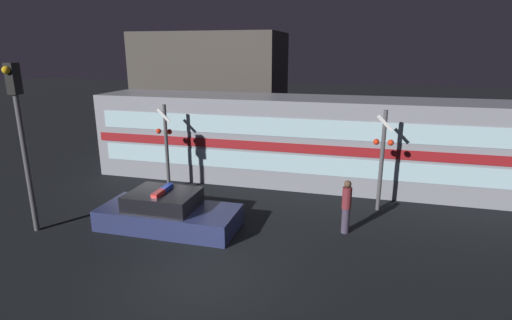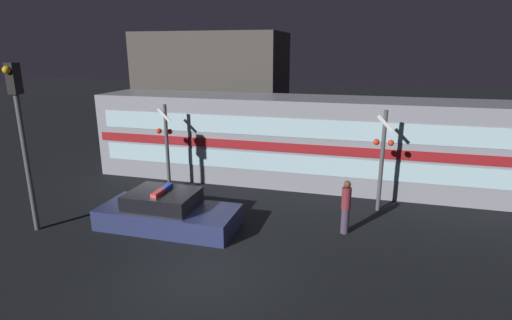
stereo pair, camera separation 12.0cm
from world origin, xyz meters
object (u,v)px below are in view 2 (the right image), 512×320
(train, at_px, (323,142))
(police_car, at_px, (167,213))
(crossing_signal_near, at_px, (382,157))
(traffic_light_corner, at_px, (22,129))
(pedestrian, at_px, (346,207))

(train, height_order, police_car, train)
(crossing_signal_near, relative_size, traffic_light_corner, 0.69)
(police_car, xyz_separation_m, crossing_signal_near, (6.63, 3.24, 1.51))
(train, relative_size, crossing_signal_near, 5.50)
(police_car, bearing_deg, train, 53.08)
(pedestrian, bearing_deg, traffic_light_corner, -166.01)
(train, height_order, traffic_light_corner, traffic_light_corner)
(police_car, height_order, traffic_light_corner, traffic_light_corner)
(crossing_signal_near, distance_m, traffic_light_corner, 11.59)
(train, bearing_deg, police_car, -126.78)
(crossing_signal_near, bearing_deg, traffic_light_corner, -156.68)
(pedestrian, xyz_separation_m, traffic_light_corner, (-9.54, -2.38, 2.38))
(train, relative_size, police_car, 4.45)
(police_car, relative_size, pedestrian, 2.58)
(pedestrian, relative_size, crossing_signal_near, 0.48)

